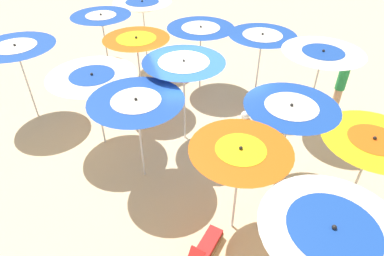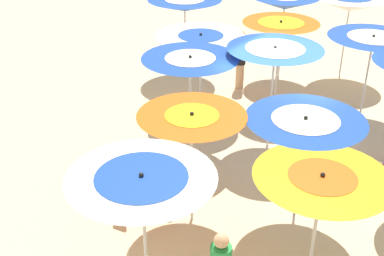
% 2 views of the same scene
% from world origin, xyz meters
% --- Properties ---
extents(ground, '(38.59, 38.59, 0.04)m').
position_xyz_m(ground, '(0.00, 0.00, -0.02)').
color(ground, beige).
extents(beach_umbrella_1, '(2.18, 2.18, 2.48)m').
position_xyz_m(beach_umbrella_1, '(-0.30, -3.19, 2.27)').
color(beach_umbrella_1, silver).
rests_on(beach_umbrella_1, ground).
extents(beach_umbrella_2, '(2.05, 2.05, 2.40)m').
position_xyz_m(beach_umbrella_2, '(1.40, -2.25, 2.13)').
color(beach_umbrella_2, silver).
rests_on(beach_umbrella_2, ground).
extents(beach_umbrella_3, '(2.21, 2.21, 2.27)m').
position_xyz_m(beach_umbrella_3, '(2.81, -0.75, 2.06)').
color(beach_umbrella_3, silver).
rests_on(beach_umbrella_3, ground).
extents(beach_umbrella_4, '(2.15, 2.15, 2.54)m').
position_xyz_m(beach_umbrella_4, '(5.15, 0.76, 2.27)').
color(beach_umbrella_4, silver).
rests_on(beach_umbrella_4, ground).
extents(beach_umbrella_5, '(1.96, 1.96, 2.26)m').
position_xyz_m(beach_umbrella_5, '(-3.56, -2.23, 2.03)').
color(beach_umbrella_5, silver).
rests_on(beach_umbrella_5, ground).
extents(beach_umbrella_6, '(2.07, 2.07, 2.26)m').
position_xyz_m(beach_umbrella_6, '(-2.12, -1.30, 1.99)').
color(beach_umbrella_6, silver).
rests_on(beach_umbrella_6, ground).
extents(beach_umbrella_7, '(2.11, 2.11, 2.49)m').
position_xyz_m(beach_umbrella_7, '(0.13, 0.51, 2.28)').
color(beach_umbrella_7, silver).
rests_on(beach_umbrella_7, ground).
extents(beach_umbrella_8, '(1.97, 1.97, 2.40)m').
position_xyz_m(beach_umbrella_8, '(2.15, 1.42, 2.19)').
color(beach_umbrella_8, silver).
rests_on(beach_umbrella_8, ground).
extents(beach_umbrella_9, '(1.98, 1.98, 2.55)m').
position_xyz_m(beach_umbrella_9, '(4.04, 2.30, 2.30)').
color(beach_umbrella_9, silver).
rests_on(beach_umbrella_9, ground).
extents(beach_umbrella_10, '(2.11, 2.11, 2.32)m').
position_xyz_m(beach_umbrella_10, '(-5.12, -0.27, 2.06)').
color(beach_umbrella_10, silver).
rests_on(beach_umbrella_10, ground).
extents(beach_umbrella_11, '(1.90, 1.90, 2.28)m').
position_xyz_m(beach_umbrella_11, '(-3.17, 0.31, 2.04)').
color(beach_umbrella_11, silver).
rests_on(beach_umbrella_11, ground).
extents(beach_umbrella_12, '(2.13, 2.13, 2.32)m').
position_xyz_m(beach_umbrella_12, '(-1.09, 1.90, 2.05)').
color(beach_umbrella_12, silver).
rests_on(beach_umbrella_12, ground).
extents(beach_umbrella_13, '(2.26, 2.26, 2.22)m').
position_xyz_m(beach_umbrella_13, '(0.54, 2.78, 1.97)').
color(beach_umbrella_13, silver).
rests_on(beach_umbrella_13, ground).
extents(beach_umbrella_14, '(2.21, 2.21, 2.41)m').
position_xyz_m(beach_umbrella_14, '(2.49, 4.76, 2.18)').
color(beach_umbrella_14, silver).
rests_on(beach_umbrella_14, ground).
extents(lounger_0, '(1.24, 0.67, 0.58)m').
position_xyz_m(lounger_0, '(0.80, -2.21, 0.20)').
color(lounger_0, silver).
rests_on(lounger_0, ground).
extents(lounger_1, '(1.35, 0.65, 0.62)m').
position_xyz_m(lounger_1, '(0.37, -3.15, 0.20)').
color(lounger_1, '#333338').
rests_on(lounger_1, ground).
extents(lounger_2, '(1.01, 1.00, 0.57)m').
position_xyz_m(lounger_2, '(-3.63, 1.06, 0.20)').
color(lounger_2, olive).
rests_on(lounger_2, ground).
extents(beachgoer_0, '(0.30, 0.30, 1.89)m').
position_xyz_m(beachgoer_0, '(0.08, -4.42, 1.01)').
color(beachgoer_0, '#D8A87F').
rests_on(beachgoer_0, ground).
extents(beachgoer_1, '(0.30, 0.30, 1.61)m').
position_xyz_m(beachgoer_1, '(2.59, 2.83, 0.84)').
color(beachgoer_1, '#D8A87F').
rests_on(beachgoer_1, ground).
extents(beachgoer_2, '(0.30, 0.30, 1.67)m').
position_xyz_m(beachgoer_2, '(-4.89, -1.45, 0.87)').
color(beachgoer_2, '#D8A87F').
rests_on(beachgoer_2, ground).
extents(beach_ball, '(0.27, 0.27, 0.27)m').
position_xyz_m(beach_ball, '(0.52, -1.55, 0.14)').
color(beach_ball, white).
rests_on(beach_ball, ground).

